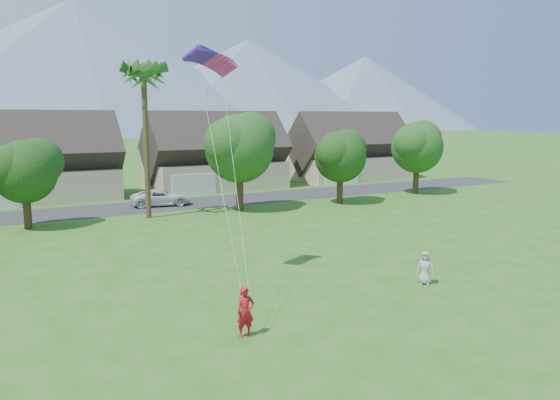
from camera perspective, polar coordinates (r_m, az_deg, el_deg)
ground at (r=22.16m, az=13.05°, el=-13.25°), size 500.00×500.00×0.00m
street at (r=51.71m, az=-13.07°, el=-0.63°), size 90.00×7.00×0.01m
kite_flyer at (r=20.88m, az=-3.63°, el=-11.60°), size 0.72×0.49×1.93m
watcher at (r=28.02m, az=14.96°, el=-6.86°), size 0.91×0.96×1.65m
parked_car at (r=51.79m, az=-12.35°, el=0.24°), size 5.72×3.27×1.51m
mountain_ridge at (r=276.96m, az=-24.61°, el=12.27°), size 540.00×240.00×70.00m
houses_row at (r=60.06m, az=-15.13°, el=3.87°), size 72.75×8.19×8.86m
tree_row at (r=45.02m, az=-12.51°, el=4.29°), size 62.27×6.67×8.45m
fan_palm at (r=45.36m, az=-14.09°, el=13.01°), size 3.00×3.00×13.80m
parafoil_kite at (r=27.29m, az=-7.35°, el=14.49°), size 3.05×1.46×0.50m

